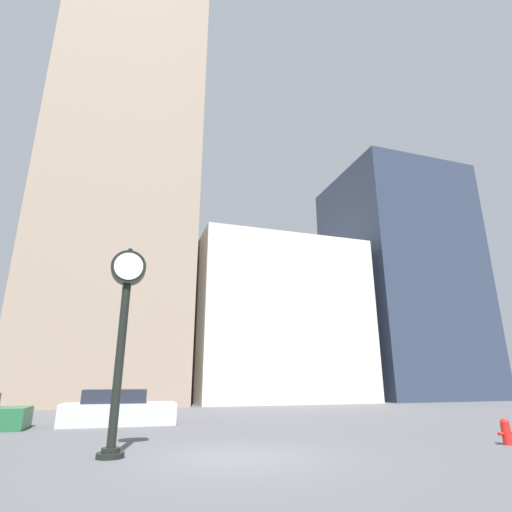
{
  "coord_description": "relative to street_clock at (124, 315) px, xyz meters",
  "views": [
    {
      "loc": [
        -2.68,
        -9.91,
        1.72
      ],
      "look_at": [
        3.95,
        10.8,
        8.49
      ],
      "focal_mm": 28.0,
      "sensor_mm": 36.0,
      "label": 1
    }
  ],
  "objects": [
    {
      "name": "building_tall_tower",
      "position": [
        -1.4,
        23.25,
        16.81
      ],
      "size": [
        11.87,
        12.0,
        40.21
      ],
      "color": "gray",
      "rests_on": "ground_plane"
    },
    {
      "name": "car_silver",
      "position": [
        0.06,
        7.41,
        -2.72
      ],
      "size": [
        4.44,
        1.98,
        1.36
      ],
      "rotation": [
        0.0,
        0.0,
        -0.03
      ],
      "color": "#BCBCC1",
      "rests_on": "ground_plane"
    },
    {
      "name": "fire_hydrant_near",
      "position": [
        10.43,
        -1.31,
        -2.95
      ],
      "size": [
        0.55,
        0.24,
        0.69
      ],
      "color": "red",
      "rests_on": "ground_plane"
    },
    {
      "name": "ground_plane",
      "position": [
        2.79,
        -0.75,
        -3.3
      ],
      "size": [
        200.0,
        200.0,
        0.0
      ],
      "primitive_type": "plane",
      "color": "#515156"
    },
    {
      "name": "building_storefront_row",
      "position": [
        12.33,
        23.25,
        3.3
      ],
      "size": [
        14.13,
        12.0,
        13.2
      ],
      "color": "beige",
      "rests_on": "ground_plane"
    },
    {
      "name": "street_clock",
      "position": [
        0.0,
        0.0,
        0.0
      ],
      "size": [
        0.88,
        0.63,
        5.09
      ],
      "color": "black",
      "rests_on": "ground_plane"
    },
    {
      "name": "building_glass_modern",
      "position": [
        26.57,
        23.25,
        8.14
      ],
      "size": [
        12.12,
        12.0,
        22.87
      ],
      "color": "#2D384C",
      "rests_on": "ground_plane"
    }
  ]
}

